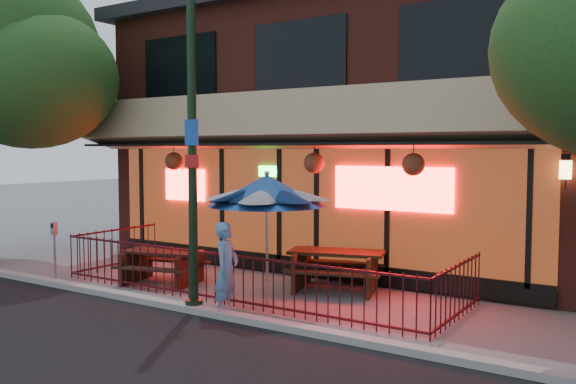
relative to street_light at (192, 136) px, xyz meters
The scene contains 10 objects.
ground 3.17m from the street_light, 90.34° to the left, with size 80.00×80.00×0.00m, color gray.
curb 3.09m from the street_light, 91.40° to the right, with size 80.00×0.25×0.12m, color #999993.
restaurant_building 7.58m from the street_light, 90.02° to the left, with size 12.96×9.49×8.05m.
patio_fence 2.68m from the street_light, 90.15° to the left, with size 8.44×2.62×1.00m.
street_light is the anchor object (origin of this frame).
picnic_table_left 3.62m from the street_light, 147.46° to the left, with size 1.95×1.66×0.72m.
picnic_table_right 4.08m from the street_light, 63.39° to the left, with size 2.27×1.97×0.83m.
patio_umbrella 1.71m from the street_light, 52.67° to the left, with size 2.20×2.20×2.51m.
pedestrian 2.43m from the street_light, ahead, with size 0.60×0.40×1.65m, color #5E8FBC.
parking_meter_near 4.55m from the street_light, behind, with size 0.13×0.11×1.35m.
Camera 1 is at (7.30, -8.56, 2.90)m, focal length 38.00 mm.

